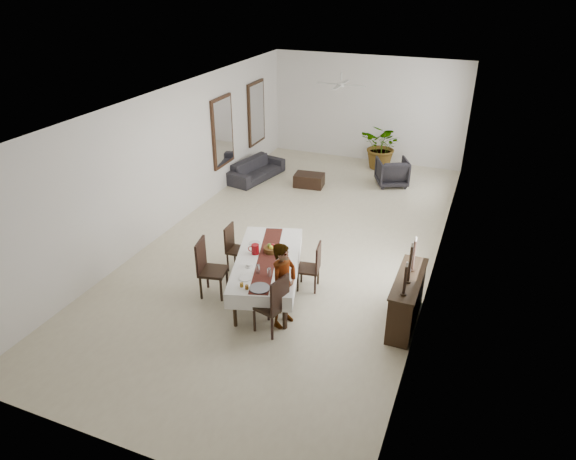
{
  "coord_description": "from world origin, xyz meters",
  "views": [
    {
      "loc": [
        3.59,
        -9.45,
        5.49
      ],
      "look_at": [
        0.37,
        -1.44,
        1.05
      ],
      "focal_mm": 32.0,
      "sensor_mm": 36.0,
      "label": 1
    }
  ],
  "objects_px": {
    "red_pitcher": "(255,249)",
    "sofa": "(256,169)",
    "dining_table_top": "(267,260)",
    "woman": "(283,285)",
    "sideboard_body": "(406,301)"
  },
  "relations": [
    {
      "from": "red_pitcher",
      "to": "sofa",
      "type": "bearing_deg",
      "value": 114.99
    },
    {
      "from": "dining_table_top",
      "to": "sofa",
      "type": "xyz_separation_m",
      "value": [
        -2.68,
        5.23,
        -0.42
      ]
    },
    {
      "from": "red_pitcher",
      "to": "woman",
      "type": "height_order",
      "value": "woman"
    },
    {
      "from": "red_pitcher",
      "to": "woman",
      "type": "distance_m",
      "value": 1.25
    },
    {
      "from": "red_pitcher",
      "to": "woman",
      "type": "xyz_separation_m",
      "value": [
        0.92,
        -0.85,
        -0.06
      ]
    },
    {
      "from": "sideboard_body",
      "to": "sofa",
      "type": "xyz_separation_m",
      "value": [
        -5.25,
        5.21,
        -0.16
      ]
    },
    {
      "from": "woman",
      "to": "red_pitcher",
      "type": "bearing_deg",
      "value": 63.92
    },
    {
      "from": "dining_table_top",
      "to": "red_pitcher",
      "type": "height_order",
      "value": "red_pitcher"
    },
    {
      "from": "red_pitcher",
      "to": "woman",
      "type": "bearing_deg",
      "value": -42.79
    },
    {
      "from": "sofa",
      "to": "dining_table_top",
      "type": "bearing_deg",
      "value": -140.99
    },
    {
      "from": "sofa",
      "to": "woman",
      "type": "bearing_deg",
      "value": -139.17
    },
    {
      "from": "woman",
      "to": "sofa",
      "type": "distance_m",
      "value": 6.89
    },
    {
      "from": "dining_table_top",
      "to": "woman",
      "type": "relative_size",
      "value": 1.5
    },
    {
      "from": "sideboard_body",
      "to": "sofa",
      "type": "distance_m",
      "value": 7.4
    },
    {
      "from": "red_pitcher",
      "to": "sofa",
      "type": "distance_m",
      "value": 5.72
    }
  ]
}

